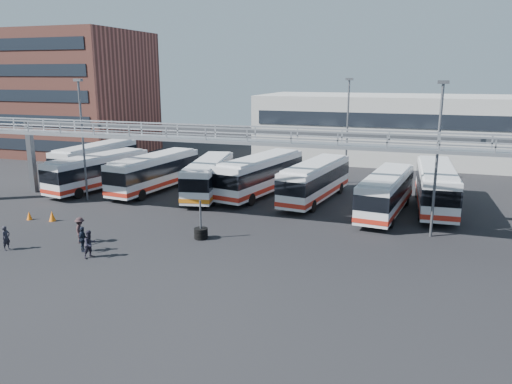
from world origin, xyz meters
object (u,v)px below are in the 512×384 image
(bus_6, at_px, (386,192))
(pedestrian_d, at_px, (82,239))
(bus_4, at_px, (261,174))
(cone_right, at_px, (29,216))
(bus_3, at_px, (209,176))
(pedestrian_b, at_px, (90,244))
(cone_left, at_px, (52,216))
(tire_stack, at_px, (201,232))
(bus_5, at_px, (315,180))
(light_pole_mid, at_px, (438,152))
(light_pole_left, at_px, (82,134))
(light_pole_back, at_px, (347,125))
(bus_7, at_px, (436,186))
(pedestrian_a, at_px, (6,238))
(bus_2, at_px, (155,171))
(bus_0, at_px, (96,159))
(pedestrian_c, at_px, (80,230))
(bus_1, at_px, (98,170))

(bus_6, xyz_separation_m, pedestrian_d, (-16.85, -14.43, -1.00))
(bus_4, xyz_separation_m, cone_right, (-13.94, -12.90, -1.62))
(bus_3, distance_m, pedestrian_b, 16.38)
(cone_left, bearing_deg, bus_6, 22.77)
(tire_stack, bearing_deg, bus_5, 67.87)
(light_pole_mid, height_order, pedestrian_d, light_pole_mid)
(light_pole_left, distance_m, light_pole_back, 24.41)
(bus_6, xyz_separation_m, cone_left, (-23.15, -9.72, -1.41))
(pedestrian_b, bearing_deg, bus_6, -25.83)
(bus_4, bearing_deg, bus_7, 11.16)
(pedestrian_a, height_order, pedestrian_b, pedestrian_b)
(bus_3, height_order, cone_left, bus_3)
(light_pole_mid, xyz_separation_m, tire_stack, (-14.38, -5.33, -5.29))
(pedestrian_b, xyz_separation_m, cone_left, (-7.36, 5.43, -0.46))
(bus_2, relative_size, cone_right, 17.88)
(light_pole_back, height_order, bus_0, light_pole_back)
(bus_7, relative_size, pedestrian_b, 6.97)
(pedestrian_c, height_order, cone_left, pedestrian_c)
(pedestrian_d, relative_size, cone_left, 2.06)
(light_pole_back, bearing_deg, light_pole_left, -145.01)
(light_pole_back, bearing_deg, pedestrian_b, -113.50)
(light_pole_mid, relative_size, bus_2, 0.90)
(light_pole_mid, bearing_deg, bus_4, 152.53)
(bus_3, distance_m, tire_stack, 11.98)
(bus_7, distance_m, pedestrian_d, 26.75)
(pedestrian_b, distance_m, pedestrian_d, 1.28)
(light_pole_mid, xyz_separation_m, cone_left, (-26.48, -5.15, -5.34))
(bus_0, xyz_separation_m, tire_stack, (19.02, -15.16, -1.45))
(bus_2, height_order, pedestrian_c, bus_2)
(bus_5, bearing_deg, bus_6, -13.33)
(bus_3, height_order, bus_6, bus_3)
(pedestrian_b, bearing_deg, bus_7, -27.02)
(light_pole_left, relative_size, bus_1, 0.91)
(pedestrian_a, bearing_deg, light_pole_back, -29.76)
(light_pole_left, bearing_deg, bus_3, 27.09)
(bus_3, relative_size, bus_5, 0.98)
(bus_0, distance_m, pedestrian_c, 22.01)
(bus_3, xyz_separation_m, bus_6, (15.34, -1.20, -0.00))
(light_pole_mid, height_order, cone_left, light_pole_mid)
(light_pole_mid, relative_size, pedestrian_c, 6.01)
(bus_5, distance_m, pedestrian_d, 20.04)
(light_pole_left, bearing_deg, pedestrian_b, -52.51)
(light_pole_left, xyz_separation_m, bus_0, (-5.40, 8.82, -3.84))
(bus_5, distance_m, cone_right, 22.72)
(bus_1, bearing_deg, bus_4, 22.02)
(light_pole_left, height_order, pedestrian_d, light_pole_left)
(bus_6, bearing_deg, bus_4, 171.88)
(bus_5, height_order, pedestrian_b, bus_5)
(light_pole_back, height_order, cone_right, light_pole_back)
(bus_7, bearing_deg, bus_4, 176.49)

